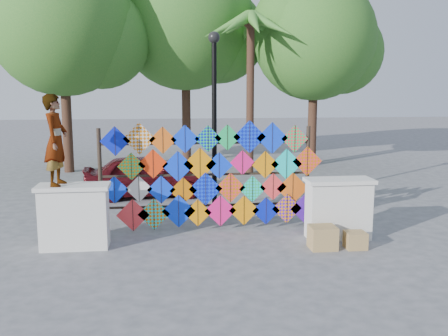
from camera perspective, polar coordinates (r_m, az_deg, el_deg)
The scene contains 13 objects.
ground at distance 10.57m, azimuth -1.64°, elevation -8.20°, with size 80.00×80.00×0.00m, color gray.
parapet_left at distance 10.32m, azimuth -16.73°, elevation -5.27°, with size 1.40×0.65×1.28m.
parapet_right at distance 10.77m, azimuth 12.94°, elevation -4.51°, with size 1.40×0.65×1.28m.
kite_rack at distance 10.99m, azimuth -1.33°, elevation -1.06°, with size 4.96×0.24×2.45m.
tree_west at distance 19.52m, azimuth -17.71°, elevation 15.36°, with size 5.85×5.20×8.01m.
tree_mid at distance 21.25m, azimuth -4.16°, elevation 16.31°, with size 6.30×5.60×8.61m.
tree_east at distance 20.54m, azimuth 10.55°, elevation 14.21°, with size 5.40×4.80×7.42m.
palm_tree at distance 18.39m, azimuth 3.07°, elevation 14.83°, with size 3.62×3.62×5.83m.
vendor_woman at distance 10.11m, azimuth -18.67°, elevation 3.04°, with size 0.64×0.42×1.76m, color #99999E.
sedan at distance 14.70m, azimuth -8.89°, elevation -0.85°, with size 1.45×3.61×1.23m, color #4E0D13.
lamppost at distance 12.11m, azimuth -1.12°, elevation 7.00°, with size 0.28×0.28×4.46m.
cardboard_box_near at distance 10.14m, azimuth 11.20°, elevation -7.78°, with size 0.51×0.46×0.46m, color tan.
cardboard_box_far at distance 10.32m, azimuth 14.78°, elevation -7.97°, with size 0.40×0.37×0.33m, color tan.
Camera 1 is at (-0.88, -10.04, 3.18)m, focal length 40.00 mm.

